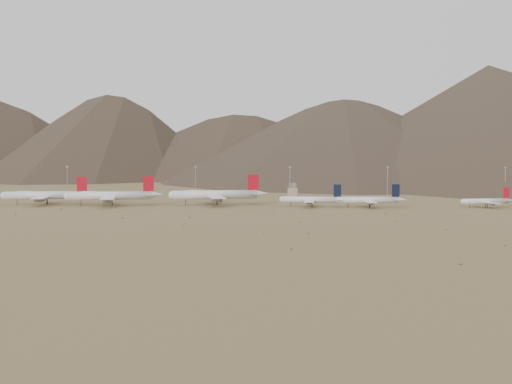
# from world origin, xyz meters

# --- Properties ---
(ground) EXTENTS (3000.00, 3000.00, 0.00)m
(ground) POSITION_xyz_m (0.00, 0.00, 0.00)
(ground) COLOR olive
(ground) RESTS_ON ground
(mountain_ridge) EXTENTS (4400.00, 1000.00, 300.00)m
(mountain_ridge) POSITION_xyz_m (0.00, 900.00, 150.00)
(mountain_ridge) COLOR #4C3E2D
(mountain_ridge) RESTS_ON ground
(widebody_west) EXTENTS (62.31, 49.47, 19.12)m
(widebody_west) POSITION_xyz_m (-136.39, 23.16, 6.59)
(widebody_west) COLOR white
(widebody_west) RESTS_ON ground
(widebody_centre) EXTENTS (64.24, 51.14, 19.83)m
(widebody_centre) POSITION_xyz_m (-88.02, 20.57, 6.84)
(widebody_centre) COLOR white
(widebody_centre) RESTS_ON ground
(widebody_east) EXTENTS (67.36, 53.68, 20.84)m
(widebody_east) POSITION_xyz_m (-18.20, 35.31, 7.19)
(widebody_east) COLOR white
(widebody_east) RESTS_ON ground
(narrowbody_a) EXTENTS (45.46, 32.42, 15.00)m
(narrowbody_a) POSITION_xyz_m (48.88, 26.13, 4.87)
(narrowbody_a) COLOR white
(narrowbody_a) RESTS_ON ground
(narrowbody_b) EXTENTS (46.10, 33.43, 15.25)m
(narrowbody_b) POSITION_xyz_m (86.51, 26.10, 4.95)
(narrowbody_b) COLOR white
(narrowbody_b) RESTS_ON ground
(narrowbody_c) EXTENTS (37.91, 28.32, 13.06)m
(narrowbody_c) POSITION_xyz_m (161.91, 34.32, 4.24)
(narrowbody_c) COLOR white
(narrowbody_c) RESTS_ON ground
(control_tower) EXTENTS (8.00, 8.00, 12.00)m
(control_tower) POSITION_xyz_m (30.00, 120.00, 5.32)
(control_tower) COLOR tan
(control_tower) RESTS_ON ground
(mast_far_west) EXTENTS (2.00, 0.60, 25.70)m
(mast_far_west) POSITION_xyz_m (-166.31, 119.52, 14.20)
(mast_far_west) COLOR gray
(mast_far_west) RESTS_ON ground
(mast_west) EXTENTS (2.00, 0.60, 25.70)m
(mast_west) POSITION_xyz_m (-53.39, 124.61, 14.20)
(mast_west) COLOR gray
(mast_west) RESTS_ON ground
(mast_centre) EXTENTS (2.00, 0.60, 25.70)m
(mast_centre) POSITION_xyz_m (27.90, 116.31, 14.20)
(mast_centre) COLOR gray
(mast_centre) RESTS_ON ground
(mast_east) EXTENTS (2.00, 0.60, 25.70)m
(mast_east) POSITION_xyz_m (108.57, 135.97, 14.20)
(mast_east) COLOR gray
(mast_east) RESTS_ON ground
(mast_far_east) EXTENTS (2.00, 0.60, 25.70)m
(mast_far_east) POSITION_xyz_m (200.85, 128.70, 14.20)
(mast_far_east) COLOR gray
(mast_far_east) RESTS_ON ground
(desert_scrub) EXTENTS (428.92, 171.18, 0.93)m
(desert_scrub) POSITION_xyz_m (-24.57, -81.30, 0.36)
(desert_scrub) COLOR olive
(desert_scrub) RESTS_ON ground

